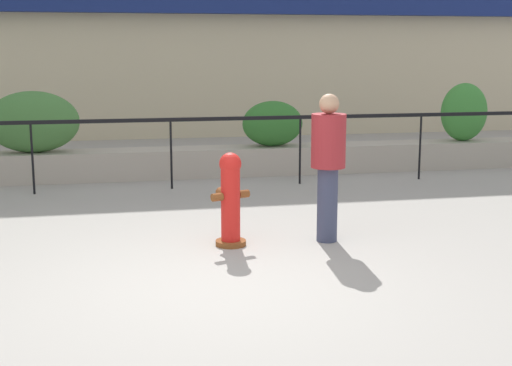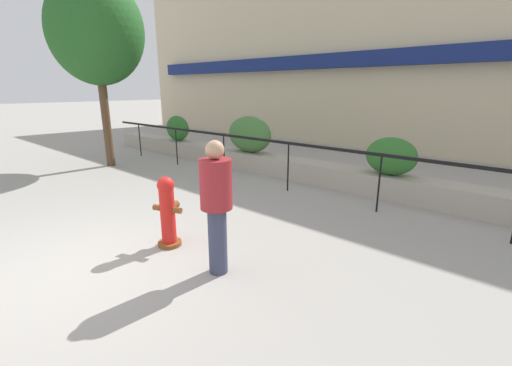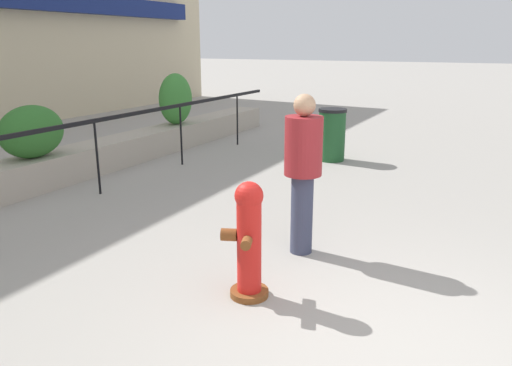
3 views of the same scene
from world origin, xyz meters
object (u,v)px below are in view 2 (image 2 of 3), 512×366
hedge_bush_1 (249,134)px  fire_hydrant (168,211)px  hedge_bush_2 (391,156)px  street_tree (96,31)px  pedestrian (216,200)px  hedge_bush_0 (178,128)px

hedge_bush_1 → fire_hydrant: (2.59, -4.62, -0.47)m
hedge_bush_2 → street_tree: 8.58m
hedge_bush_1 → pedestrian: 5.97m
hedge_bush_0 → fire_hydrant: hedge_bush_0 is taller
hedge_bush_1 → hedge_bush_2: (4.14, 0.00, -0.11)m
hedge_bush_0 → pedestrian: 8.60m
fire_hydrant → pedestrian: size_ratio=0.62×
hedge_bush_0 → pedestrian: pedestrian is taller
hedge_bush_0 → fire_hydrant: (6.08, -4.62, -0.39)m
hedge_bush_2 → pedestrian: bearing=-95.0°
hedge_bush_2 → street_tree: street_tree is taller
fire_hydrant → pedestrian: bearing=-2.1°
hedge_bush_2 → fire_hydrant: (-1.55, -4.62, -0.35)m
hedge_bush_2 → street_tree: (-7.65, -2.55, 2.96)m
hedge_bush_1 → street_tree: size_ratio=0.29×
hedge_bush_0 → pedestrian: size_ratio=0.60×
hedge_bush_1 → pedestrian: pedestrian is taller
hedge_bush_1 → street_tree: (-3.51, -2.55, 2.84)m
street_tree → hedge_bush_2: bearing=18.4°
street_tree → pedestrian: size_ratio=3.11×
hedge_bush_2 → fire_hydrant: bearing=-108.6°
hedge_bush_2 → fire_hydrant: size_ratio=1.02×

